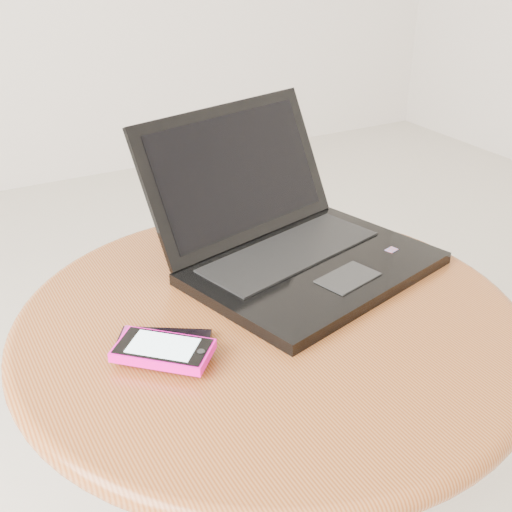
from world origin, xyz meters
TOP-DOWN VIEW (x-y plane):
  - table at (-0.09, -0.09)m, footprint 0.68×0.68m
  - laptop at (0.01, 0.02)m, footprint 0.42×0.41m
  - phone_black at (-0.24, -0.10)m, footprint 0.13×0.11m
  - phone_pink at (-0.25, -0.12)m, footprint 0.12×0.12m

SIDE VIEW (x-z plane):
  - table at x=-0.09m, z-range 0.15..0.70m
  - phone_black at x=-0.24m, z-range 0.54..0.55m
  - phone_pink at x=-0.25m, z-range 0.55..0.57m
  - laptop at x=0.01m, z-range 0.48..0.69m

